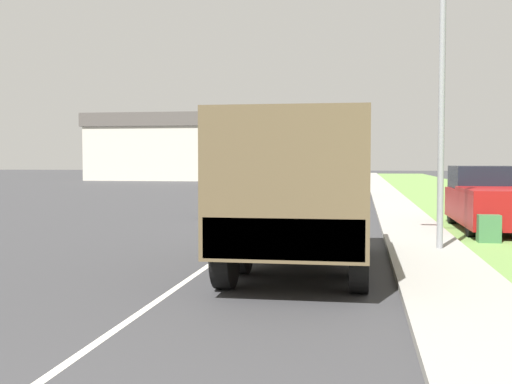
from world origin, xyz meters
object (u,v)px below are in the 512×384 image
object	(u,v)px
car_second_ahead	(336,186)
lamp_post	(433,45)
military_truck	(303,183)
car_third_ahead	(303,178)
pickup_truck	(491,200)
car_nearest_ahead	(242,195)

from	to	relation	value
car_second_ahead	lamp_post	distance (m)	22.14
lamp_post	military_truck	bearing A→B (deg)	-135.97
military_truck	car_third_ahead	distance (m)	39.82
military_truck	pickup_truck	world-z (taller)	military_truck
lamp_post	car_second_ahead	bearing A→B (deg)	97.80
military_truck	lamp_post	distance (m)	4.77
pickup_truck	car_second_ahead	bearing A→B (deg)	108.03
pickup_truck	lamp_post	size ratio (longest dim) A/B	0.73
car_third_ahead	pickup_truck	size ratio (longest dim) A/B	0.79
military_truck	pickup_truck	xyz separation A→B (m)	(4.99, 7.93, -0.75)
car_nearest_ahead	lamp_post	distance (m)	11.63
pickup_truck	lamp_post	bearing A→B (deg)	-113.48
car_second_ahead	car_third_ahead	xyz separation A→B (m)	(-3.22, 15.51, -0.01)
military_truck	car_nearest_ahead	distance (m)	12.23
car_third_ahead	lamp_post	size ratio (longest dim) A/B	0.58
military_truck	car_second_ahead	bearing A→B (deg)	90.69
car_nearest_ahead	car_second_ahead	size ratio (longest dim) A/B	1.01
pickup_truck	car_third_ahead	bearing A→B (deg)	105.00
car_third_ahead	pickup_truck	distance (m)	32.85
car_second_ahead	car_third_ahead	distance (m)	15.84
lamp_post	car_third_ahead	bearing A→B (deg)	99.46
car_nearest_ahead	lamp_post	xyz separation A→B (m)	(6.03, -9.15, 3.89)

